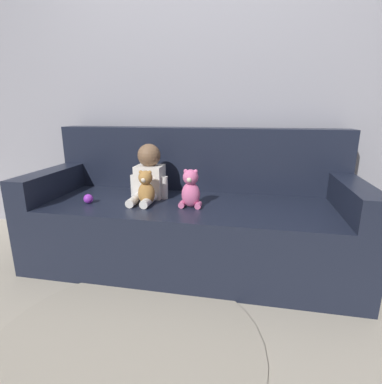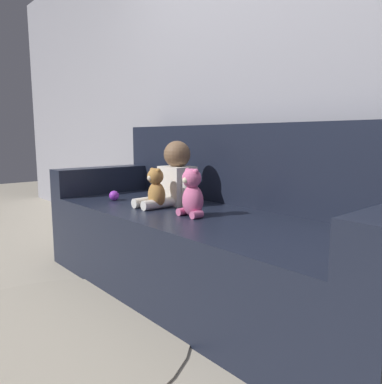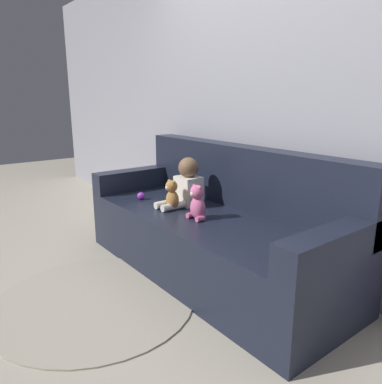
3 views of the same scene
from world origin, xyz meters
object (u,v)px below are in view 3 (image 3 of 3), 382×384
at_px(teddy_bear_brown, 172,195).
at_px(toy_ball, 141,196).
at_px(person_baby, 187,185).
at_px(couch, 214,230).
at_px(plush_toy_side, 197,203).

distance_m(teddy_bear_brown, toy_ball, 0.40).
distance_m(person_baby, teddy_bear_brown, 0.18).
xyz_separation_m(couch, teddy_bear_brown, (-0.26, -0.20, 0.25)).
bearing_deg(person_baby, teddy_bear_brown, -77.86).
height_order(person_baby, toy_ball, person_baby).
distance_m(couch, teddy_bear_brown, 0.42).
xyz_separation_m(person_baby, toy_ball, (-0.36, -0.21, -0.13)).
bearing_deg(person_baby, toy_ball, -149.63).
bearing_deg(plush_toy_side, person_baby, 155.04).
bearing_deg(toy_ball, couch, 20.46).
bearing_deg(person_baby, couch, 6.73).
distance_m(teddy_bear_brown, plush_toy_side, 0.30).
bearing_deg(couch, person_baby, -173.27).
distance_m(person_baby, plush_toy_side, 0.37).
relative_size(teddy_bear_brown, toy_ball, 3.69).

